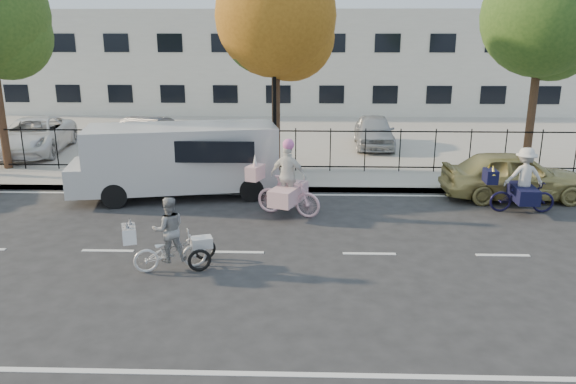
{
  "coord_description": "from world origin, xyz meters",
  "views": [
    {
      "loc": [
        1.51,
        -11.88,
        4.89
      ],
      "look_at": [
        1.12,
        1.2,
        1.1
      ],
      "focal_mm": 35.0,
      "sensor_mm": 36.0,
      "label": 1
    }
  ],
  "objects_px": {
    "lamppost": "(274,86)",
    "white_van": "(179,158)",
    "zebra_trike": "(170,242)",
    "gold_sedan": "(515,175)",
    "unicorn_bike": "(287,187)",
    "bull_bike": "(522,187)",
    "lot_car_b": "(34,136)",
    "lot_car_d": "(374,131)",
    "lot_car_c": "(141,137)"
  },
  "relations": [
    {
      "from": "white_van",
      "to": "gold_sedan",
      "type": "distance_m",
      "value": 10.05
    },
    {
      "from": "lamppost",
      "to": "zebra_trike",
      "type": "distance_m",
      "value": 8.36
    },
    {
      "from": "white_van",
      "to": "gold_sedan",
      "type": "bearing_deg",
      "value": -11.36
    },
    {
      "from": "bull_bike",
      "to": "zebra_trike",
      "type": "bearing_deg",
      "value": 117.46
    },
    {
      "from": "lot_car_b",
      "to": "lot_car_c",
      "type": "bearing_deg",
      "value": -10.43
    },
    {
      "from": "lamppost",
      "to": "white_van",
      "type": "relative_size",
      "value": 0.68
    },
    {
      "from": "lot_car_d",
      "to": "lamppost",
      "type": "bearing_deg",
      "value": -127.46
    },
    {
      "from": "lamppost",
      "to": "lot_car_b",
      "type": "bearing_deg",
      "value": 162.69
    },
    {
      "from": "bull_bike",
      "to": "lot_car_c",
      "type": "relative_size",
      "value": 0.46
    },
    {
      "from": "unicorn_bike",
      "to": "lot_car_c",
      "type": "bearing_deg",
      "value": 62.23
    },
    {
      "from": "bull_bike",
      "to": "lot_car_d",
      "type": "xyz_separation_m",
      "value": [
        -3.11,
        8.28,
        0.08
      ]
    },
    {
      "from": "unicorn_bike",
      "to": "lot_car_b",
      "type": "height_order",
      "value": "unicorn_bike"
    },
    {
      "from": "white_van",
      "to": "zebra_trike",
      "type": "bearing_deg",
      "value": -91.36
    },
    {
      "from": "gold_sedan",
      "to": "lot_car_b",
      "type": "relative_size",
      "value": 0.85
    },
    {
      "from": "unicorn_bike",
      "to": "lot_car_b",
      "type": "bearing_deg",
      "value": 76.95
    },
    {
      "from": "bull_bike",
      "to": "lot_car_d",
      "type": "bearing_deg",
      "value": 22.74
    },
    {
      "from": "unicorn_bike",
      "to": "gold_sedan",
      "type": "distance_m",
      "value": 6.97
    },
    {
      "from": "lot_car_d",
      "to": "gold_sedan",
      "type": "bearing_deg",
      "value": -61.79
    },
    {
      "from": "lot_car_b",
      "to": "lot_car_d",
      "type": "xyz_separation_m",
      "value": [
        13.68,
        1.63,
        -0.03
      ]
    },
    {
      "from": "unicorn_bike",
      "to": "lot_car_d",
      "type": "distance_m",
      "value": 9.38
    },
    {
      "from": "zebra_trike",
      "to": "white_van",
      "type": "xyz_separation_m",
      "value": [
        -0.97,
        5.47,
        0.58
      ]
    },
    {
      "from": "zebra_trike",
      "to": "lot_car_d",
      "type": "bearing_deg",
      "value": -43.67
    },
    {
      "from": "lot_car_c",
      "to": "lot_car_b",
      "type": "bearing_deg",
      "value": -170.19
    },
    {
      "from": "unicorn_bike",
      "to": "bull_bike",
      "type": "relative_size",
      "value": 1.1
    },
    {
      "from": "zebra_trike",
      "to": "white_van",
      "type": "bearing_deg",
      "value": -9.04
    },
    {
      "from": "lamppost",
      "to": "gold_sedan",
      "type": "height_order",
      "value": "lamppost"
    },
    {
      "from": "lot_car_c",
      "to": "lot_car_d",
      "type": "distance_m",
      "value": 9.49
    },
    {
      "from": "white_van",
      "to": "lot_car_c",
      "type": "relative_size",
      "value": 1.5
    },
    {
      "from": "zebra_trike",
      "to": "bull_bike",
      "type": "bearing_deg",
      "value": -83.71
    },
    {
      "from": "lot_car_b",
      "to": "lot_car_d",
      "type": "relative_size",
      "value": 1.28
    },
    {
      "from": "lot_car_b",
      "to": "gold_sedan",
      "type": "bearing_deg",
      "value": -25.2
    },
    {
      "from": "zebra_trike",
      "to": "bull_bike",
      "type": "distance_m",
      "value": 9.76
    },
    {
      "from": "unicorn_bike",
      "to": "zebra_trike",
      "type": "bearing_deg",
      "value": 169.23
    },
    {
      "from": "zebra_trike",
      "to": "white_van",
      "type": "relative_size",
      "value": 0.29
    },
    {
      "from": "zebra_trike",
      "to": "lot_car_d",
      "type": "xyz_separation_m",
      "value": [
        5.71,
        12.45,
        0.2
      ]
    },
    {
      "from": "gold_sedan",
      "to": "lot_car_d",
      "type": "bearing_deg",
      "value": 24.97
    },
    {
      "from": "white_van",
      "to": "gold_sedan",
      "type": "xyz_separation_m",
      "value": [
        10.04,
        0.0,
        -0.47
      ]
    },
    {
      "from": "zebra_trike",
      "to": "white_van",
      "type": "height_order",
      "value": "white_van"
    },
    {
      "from": "unicorn_bike",
      "to": "gold_sedan",
      "type": "relative_size",
      "value": 0.51
    },
    {
      "from": "zebra_trike",
      "to": "gold_sedan",
      "type": "bearing_deg",
      "value": -77.95
    },
    {
      "from": "bull_bike",
      "to": "gold_sedan",
      "type": "relative_size",
      "value": 0.46
    },
    {
      "from": "gold_sedan",
      "to": "lot_car_b",
      "type": "height_order",
      "value": "lot_car_b"
    },
    {
      "from": "zebra_trike",
      "to": "gold_sedan",
      "type": "distance_m",
      "value": 10.6
    },
    {
      "from": "bull_bike",
      "to": "gold_sedan",
      "type": "height_order",
      "value": "bull_bike"
    },
    {
      "from": "lamppost",
      "to": "white_van",
      "type": "xyz_separation_m",
      "value": [
        -2.76,
        -2.3,
        -1.92
      ]
    },
    {
      "from": "lot_car_b",
      "to": "lot_car_c",
      "type": "distance_m",
      "value": 4.38
    },
    {
      "from": "white_van",
      "to": "lot_car_d",
      "type": "height_order",
      "value": "white_van"
    },
    {
      "from": "gold_sedan",
      "to": "unicorn_bike",
      "type": "bearing_deg",
      "value": 103.95
    },
    {
      "from": "unicorn_bike",
      "to": "lot_car_d",
      "type": "relative_size",
      "value": 0.55
    },
    {
      "from": "unicorn_bike",
      "to": "white_van",
      "type": "bearing_deg",
      "value": 83.35
    }
  ]
}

